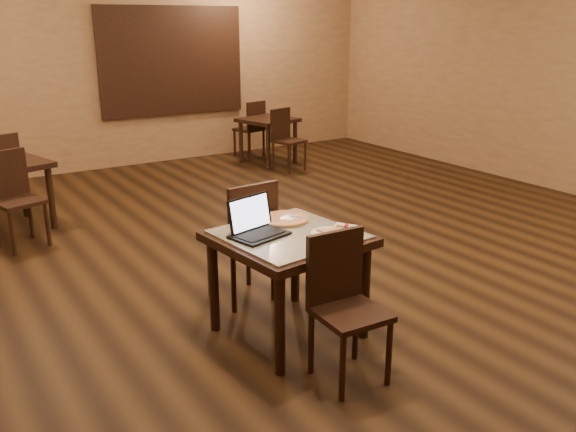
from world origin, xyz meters
TOP-DOWN VIEW (x-y plane):
  - ground at (0.00, 0.00)m, footprint 10.00×10.00m
  - wall_back at (0.00, 5.00)m, footprint 8.00×0.02m
  - mural at (0.50, 4.96)m, footprint 2.34×0.05m
  - tiled_table at (-1.10, -0.83)m, footprint 1.02×1.02m
  - chair_main_near at (-1.10, -1.45)m, footprint 0.42×0.42m
  - chair_main_far at (-1.10, -0.22)m, footprint 0.46×0.46m
  - laptop at (-1.30, -0.72)m, footprint 0.42×0.37m
  - plate at (-0.88, -1.01)m, footprint 0.26×0.26m
  - pizza_slice at (-0.88, -1.01)m, footprint 0.28×0.28m
  - pizza_pan at (-0.98, -0.59)m, footprint 0.36×0.36m
  - pizza_whole at (-0.98, -0.59)m, footprint 0.35×0.35m
  - spatula at (-0.96, -0.61)m, footprint 0.21×0.25m
  - napkin_roll at (-0.70, -0.97)m, footprint 0.11×0.16m
  - other_table_a at (1.62, 3.98)m, footprint 0.91×0.91m
  - other_table_a_chair_near at (1.60, 3.44)m, footprint 0.48×0.48m
  - other_table_a_chair_far at (1.64, 4.51)m, footprint 0.48×0.48m
  - other_table_b at (-2.36, 2.73)m, footprint 0.96×0.96m
  - other_table_b_chair_near at (-2.39, 2.17)m, footprint 0.51×0.51m
  - other_table_b_chair_far at (-2.34, 3.28)m, footprint 0.51×0.51m

SIDE VIEW (x-z plane):
  - ground at x=0.00m, z-range 0.00..0.00m
  - other_table_a_chair_near at x=1.60m, z-range 0.06..0.97m
  - other_table_a_chair_far at x=1.64m, z-range 0.06..0.97m
  - chair_main_near at x=-1.10m, z-range 0.06..0.99m
  - other_table_b_chair_near at x=-2.39m, z-range 0.06..1.01m
  - other_table_b_chair_far at x=-2.34m, z-range 0.06..1.01m
  - chair_main_far at x=-1.10m, z-range 0.06..1.06m
  - other_table_a at x=1.62m, z-range 0.23..0.94m
  - other_table_b at x=-2.36m, z-range 0.24..0.98m
  - tiled_table at x=-1.10m, z-range 0.28..1.04m
  - pizza_pan at x=-0.98m, z-range 0.76..0.77m
  - plate at x=-0.88m, z-range 0.76..0.78m
  - napkin_roll at x=-0.70m, z-range 0.76..0.80m
  - pizza_whole at x=-0.98m, z-range 0.77..0.79m
  - pizza_slice at x=-0.88m, z-range 0.77..0.80m
  - spatula at x=-0.96m, z-range 0.79..0.79m
  - laptop at x=-1.30m, z-range 0.70..0.96m
  - wall_back at x=0.00m, z-range 0.00..3.00m
  - mural at x=0.50m, z-range 0.73..2.37m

